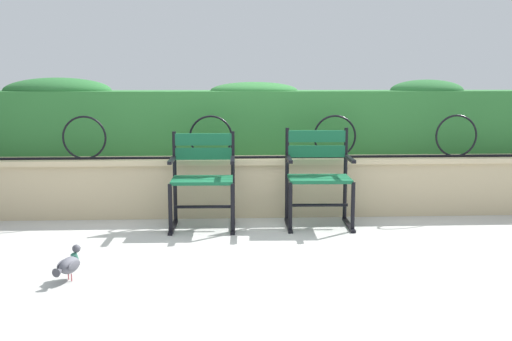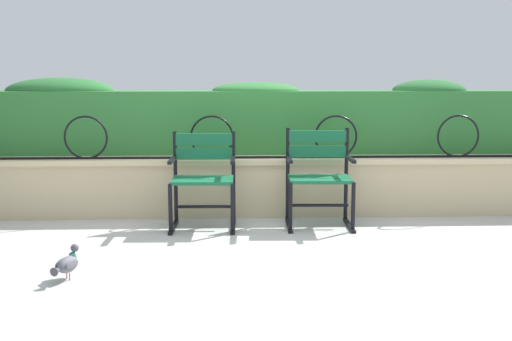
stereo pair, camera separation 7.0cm
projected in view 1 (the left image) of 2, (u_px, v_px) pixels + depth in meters
name	position (u px, v px, depth m)	size (l,w,h in m)	color
ground_plane	(257.00, 236.00, 5.28)	(60.00, 60.00, 0.00)	#ADADA8
stone_wall	(252.00, 186.00, 6.08)	(7.08, 0.41, 0.57)	#C6B289
iron_arch_fence	(218.00, 141.00, 5.92)	(6.54, 0.02, 0.42)	black
hedge_row	(246.00, 118.00, 6.49)	(6.93, 0.69, 0.78)	#2D7033
park_chair_left	(203.00, 177.00, 5.55)	(0.59, 0.53, 0.86)	#145B38
park_chair_right	(318.00, 174.00, 5.62)	(0.61, 0.54, 0.88)	#145B38
pigeon_near_chairs	(69.00, 264.00, 4.10)	(0.16, 0.28, 0.22)	#5B5B66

